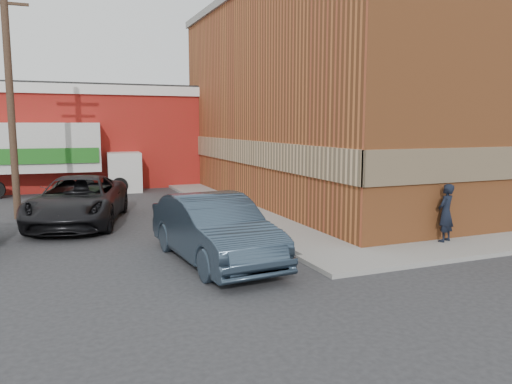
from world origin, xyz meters
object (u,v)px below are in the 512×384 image
object	(u,v)px
utility_pole	(10,89)
box_truck	(57,153)
man	(446,213)
brick_building	(380,99)
suv_a	(79,200)
warehouse	(55,136)
sedan	(214,229)

from	to	relation	value
utility_pole	box_truck	world-z (taller)	utility_pole
man	brick_building	bearing A→B (deg)	-137.17
utility_pole	man	distance (m)	15.36
brick_building	suv_a	world-z (taller)	brick_building
man	suv_a	xyz separation A→B (m)	(-9.60, 7.33, -0.12)
warehouse	sedan	size ratio (longest dim) A/B	3.16
warehouse	sedan	world-z (taller)	warehouse
utility_pole	man	size ratio (longest dim) A/B	5.37
warehouse	man	bearing A→B (deg)	-63.35
brick_building	warehouse	world-z (taller)	brick_building
warehouse	box_truck	world-z (taller)	warehouse
brick_building	man	world-z (taller)	brick_building
brick_building	box_truck	xyz separation A→B (m)	(-14.45, 6.59, -2.64)
suv_a	sedan	bearing A→B (deg)	-51.16
brick_building	sedan	world-z (taller)	brick_building
brick_building	man	bearing A→B (deg)	-115.10
utility_pole	brick_building	bearing A→B (deg)	-0.02
utility_pole	suv_a	bearing A→B (deg)	-42.86
brick_building	sedan	size ratio (longest dim) A/B	3.54
warehouse	suv_a	bearing A→B (deg)	-87.49
utility_pole	sedan	bearing A→B (deg)	-59.21
warehouse	sedan	bearing A→B (deg)	-79.78
man	sedan	world-z (taller)	man
warehouse	utility_pole	xyz separation A→B (m)	(-1.50, -11.00, 1.93)
warehouse	utility_pole	size ratio (longest dim) A/B	1.81
man	suv_a	distance (m)	12.08
suv_a	man	bearing A→B (deg)	-22.91
utility_pole	box_truck	size ratio (longest dim) A/B	1.23
brick_building	suv_a	size ratio (longest dim) A/B	3.04
utility_pole	man	xyz separation A→B (m)	(11.66, -9.25, -3.79)
brick_building	man	xyz separation A→B (m)	(-4.33, -9.25, -3.72)
utility_pole	suv_a	size ratio (longest dim) A/B	1.50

